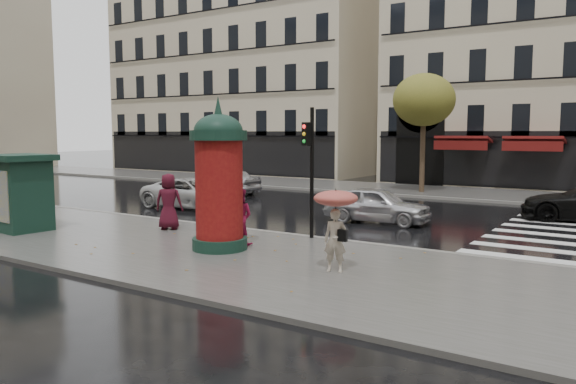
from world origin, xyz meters
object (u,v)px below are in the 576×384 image
Objects in this scene: car_silver at (377,205)px; car_far_silver at (227,181)px; woman_umbrella at (336,217)px; newsstand at (20,191)px; man_burgundy at (169,202)px; morris_column at (219,177)px; car_white at (194,193)px; woman_red at (239,217)px; traffic_light at (310,160)px.

car_far_silver is at bearing 63.82° from car_silver.
car_far_silver is (-11.23, 4.70, 0.02)m from car_silver.
newsstand is at bearing -176.03° from woman_umbrella.
car_far_silver is at bearing 98.93° from newsstand.
morris_column is (3.57, -1.57, 1.10)m from man_burgundy.
car_silver is at bearing -158.38° from man_burgundy.
newsstand is at bearing 173.65° from car_white.
woman_red is at bearing 164.86° from car_silver.
morris_column is at bearing 165.33° from car_silver.
woman_red is at bearing 161.96° from woman_umbrella.
woman_umbrella is 7.84m from man_burgundy.
traffic_light is (1.17, 2.06, 1.62)m from woman_red.
newsstand reaches higher than car_white.
car_white is at bearing -56.05° from woman_red.
man_burgundy is 0.46× the size of car_far_silver.
woman_umbrella is 4.44m from traffic_light.
car_white is (-7.14, 6.64, -1.49)m from morris_column.
car_far_silver reaches higher than car_silver.
woman_red reaches higher than car_silver.
man_burgundy is at bearing 164.74° from woman_umbrella.
car_silver is 0.82× the size of car_white.
car_silver is at bearing 43.81° from newsstand.
man_burgundy is at bearing 135.87° from car_silver.
car_white is 6.09m from car_far_silver.
car_white is at bearing -82.62° from man_burgundy.
car_silver is at bearing 87.46° from traffic_light.
woman_umbrella is 0.50× the size of car_silver.
morris_column is at bearing 65.85° from woman_red.
car_far_silver is (-2.61, 5.50, 0.03)m from car_white.
woman_red is 6.82m from car_silver.
woman_red is at bearing -119.73° from traffic_light.
traffic_light reaches higher than car_far_silver.
morris_column is (-0.10, -0.77, 1.22)m from woman_red.
traffic_light reaches higher than man_burgundy.
car_white is at bearing 30.81° from car_far_silver.
newsstand reaches higher than car_silver.
man_burgundy is at bearing -147.65° from car_white.
car_silver is at bearing -118.67° from woman_red.
car_white is (-7.23, 5.87, -0.28)m from woman_red.
woman_umbrella is 1.05× the size of man_burgundy.
woman_umbrella is at bearing -50.77° from traffic_light.
newsstand is 13.63m from car_far_silver.
car_white is (-11.12, 7.14, -0.76)m from woman_umbrella.
newsstand reaches higher than woman_red.
man_burgundy is (-3.67, 0.80, 0.12)m from woman_red.
woman_umbrella is at bearing -125.43° from car_white.
woman_red is 0.42× the size of car_silver.
morris_column is at bearing 128.61° from man_burgundy.
woman_umbrella is at bearing -165.92° from car_silver.
newsstand is 0.63× the size of car_silver.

